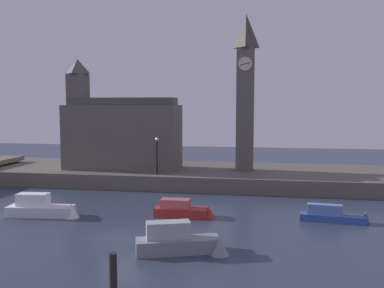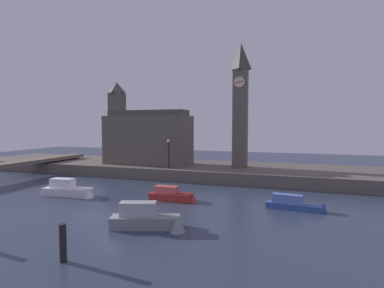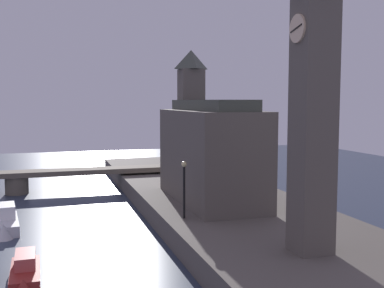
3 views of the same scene
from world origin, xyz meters
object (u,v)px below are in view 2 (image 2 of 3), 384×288
object	(u,v)px
parliament_hall	(145,137)
boat_ferry_white	(71,190)
streetlamp	(169,150)
boat_cruiser_grey	(150,219)
clock_tower	(240,103)
mooring_post_right	(63,243)
boat_dinghy_red	(175,196)
boat_tour_blue	(298,205)

from	to	relation	value
parliament_hall	boat_ferry_white	world-z (taller)	parliament_hall
parliament_hall	streetlamp	xyz separation A→B (m)	(5.18, -3.47, -1.58)
boat_ferry_white	boat_cruiser_grey	world-z (taller)	boat_cruiser_grey
streetlamp	boat_cruiser_grey	bearing A→B (deg)	-70.90
clock_tower	boat_ferry_white	size ratio (longest dim) A/B	2.82
mooring_post_right	boat_ferry_white	size ratio (longest dim) A/B	0.34
boat_ferry_white	boat_cruiser_grey	size ratio (longest dim) A/B	1.03
clock_tower	boat_dinghy_red	xyz separation A→B (m)	(-3.73, -13.89, -9.48)
parliament_hall	boat_cruiser_grey	distance (m)	24.09
boat_tour_blue	clock_tower	bearing A→B (deg)	117.96
clock_tower	boat_cruiser_grey	bearing A→B (deg)	-96.64
boat_ferry_white	boat_tour_blue	bearing A→B (deg)	5.46
streetlamp	mooring_post_right	distance (m)	23.82
clock_tower	mooring_post_right	distance (m)	29.28
boat_tour_blue	parliament_hall	bearing A→B (deg)	148.49
streetlamp	mooring_post_right	size ratio (longest dim) A/B	1.88
mooring_post_right	boat_cruiser_grey	bearing A→B (deg)	71.87
streetlamp	clock_tower	bearing A→B (deg)	26.35
boat_ferry_white	boat_tour_blue	xyz separation A→B (m)	(21.45, 2.05, -0.14)
boat_tour_blue	boat_cruiser_grey	bearing A→B (deg)	-140.47
parliament_hall	mooring_post_right	world-z (taller)	parliament_hall
boat_ferry_white	boat_cruiser_grey	bearing A→B (deg)	-26.83
streetlamp	boat_dinghy_red	world-z (taller)	streetlamp
boat_dinghy_red	boat_ferry_white	distance (m)	10.67
boat_tour_blue	streetlamp	bearing A→B (deg)	149.28
parliament_hall	boat_dinghy_red	xyz separation A→B (m)	(9.96, -13.15, -4.95)
parliament_hall	clock_tower	bearing A→B (deg)	3.10
mooring_post_right	boat_ferry_white	bearing A→B (deg)	129.41
streetlamp	mooring_post_right	xyz separation A→B (m)	(4.04, -23.30, -2.85)
boat_ferry_white	boat_tour_blue	world-z (taller)	boat_ferry_white
streetlamp	boat_tour_blue	world-z (taller)	streetlamp
boat_ferry_white	boat_tour_blue	size ratio (longest dim) A/B	1.15
boat_cruiser_grey	boat_dinghy_red	bearing A→B (deg)	99.09
clock_tower	parliament_hall	size ratio (longest dim) A/B	1.33
parliament_hall	streetlamp	world-z (taller)	parliament_hall
boat_tour_blue	boat_dinghy_red	bearing A→B (deg)	-178.13
clock_tower	mooring_post_right	world-z (taller)	clock_tower
boat_dinghy_red	boat_tour_blue	bearing A→B (deg)	1.87
clock_tower	boat_ferry_white	world-z (taller)	clock_tower
boat_tour_blue	boat_ferry_white	bearing A→B (deg)	-174.54
clock_tower	streetlamp	distance (m)	11.29
clock_tower	boat_dinghy_red	world-z (taller)	clock_tower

